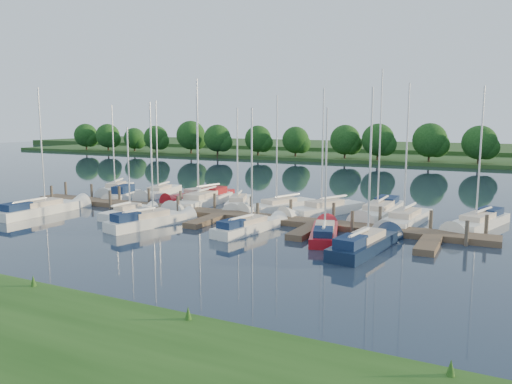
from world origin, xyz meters
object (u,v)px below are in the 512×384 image
at_px(motorboat, 123,195).
at_px(sailboat_n_5, 238,204).
at_px(sailboat_n_0, 116,190).
at_px(sailboat_s_2, 149,222).
at_px(dock, 220,216).

xyz_separation_m(motorboat, sailboat_n_5, (12.44, 0.93, -0.07)).
distance_m(sailboat_n_0, sailboat_s_2, 18.40).
bearing_deg(dock, sailboat_n_5, 103.05).
distance_m(motorboat, sailboat_s_2, 13.87).
relative_size(sailboat_n_0, motorboat, 1.75).
bearing_deg(sailboat_s_2, motorboat, 154.73).
height_order(sailboat_n_0, motorboat, sailboat_n_0).
height_order(dock, sailboat_s_2, sailboat_s_2).
xyz_separation_m(sailboat_n_0, motorboat, (3.49, -2.90, 0.07)).
xyz_separation_m(sailboat_n_0, sailboat_n_5, (15.93, -1.98, -0.00)).
bearing_deg(sailboat_n_0, motorboat, 116.55).
distance_m(motorboat, sailboat_n_5, 12.48).
relative_size(dock, sailboat_s_2, 4.26).
bearing_deg(sailboat_n_0, dock, 134.02).
height_order(sailboat_n_5, sailboat_s_2, sailboat_s_2).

